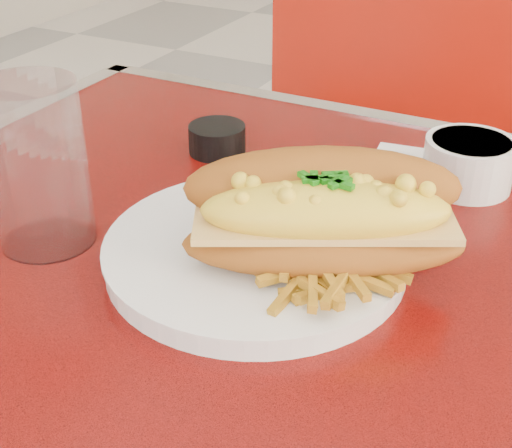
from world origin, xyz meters
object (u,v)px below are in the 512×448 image
at_px(booth_bench_far, 503,285).
at_px(dinner_plate, 256,252).
at_px(fork, 300,271).
at_px(water_tumbler, 37,166).
at_px(gravy_ramekin, 468,162).
at_px(mac_hoagie, 324,214).
at_px(sauce_cup_left, 217,138).

distance_m(booth_bench_far, dinner_plate, 0.95).
relative_size(booth_bench_far, fork, 9.25).
height_order(booth_bench_far, water_tumbler, water_tumbler).
relative_size(booth_bench_far, gravy_ramekin, 10.06).
height_order(dinner_plate, gravy_ramekin, gravy_ramekin).
xyz_separation_m(fork, gravy_ramekin, (0.08, 0.26, 0.01)).
relative_size(booth_bench_far, water_tumbler, 7.66).
distance_m(dinner_plate, water_tumbler, 0.21).
height_order(mac_hoagie, fork, mac_hoagie).
relative_size(mac_hoagie, water_tumbler, 1.69).
bearing_deg(fork, dinner_plate, 48.36).
xyz_separation_m(mac_hoagie, fork, (-0.01, -0.03, -0.04)).
height_order(booth_bench_far, fork, booth_bench_far).
xyz_separation_m(booth_bench_far, water_tumbler, (-0.35, -0.86, 0.56)).
height_order(dinner_plate, fork, same).
xyz_separation_m(fork, sauce_cup_left, (-0.20, 0.21, -0.00)).
bearing_deg(sauce_cup_left, mac_hoagie, -41.41).
bearing_deg(dinner_plate, gravy_ramekin, 60.59).
distance_m(dinner_plate, gravy_ramekin, 0.27).
xyz_separation_m(dinner_plate, water_tumbler, (-0.19, -0.06, 0.07)).
bearing_deg(mac_hoagie, sauce_cup_left, 111.47).
height_order(booth_bench_far, sauce_cup_left, booth_bench_far).
bearing_deg(dinner_plate, sauce_cup_left, 128.15).
bearing_deg(water_tumbler, gravy_ramekin, 41.92).
bearing_deg(dinner_plate, water_tumbler, -163.86).
relative_size(dinner_plate, fork, 2.63).
xyz_separation_m(mac_hoagie, water_tumbler, (-0.26, -0.06, 0.01)).
bearing_deg(sauce_cup_left, dinner_plate, -51.85).
bearing_deg(water_tumbler, sauce_cup_left, 79.98).
xyz_separation_m(booth_bench_far, fork, (-0.10, -0.82, 0.50)).
xyz_separation_m(mac_hoagie, sauce_cup_left, (-0.21, 0.19, -0.05)).
bearing_deg(sauce_cup_left, booth_bench_far, 63.41).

